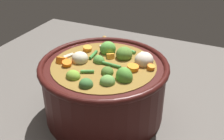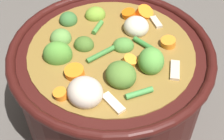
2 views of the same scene
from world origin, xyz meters
The scene contains 3 objects.
ground_plane centered at (0.00, 0.00, 0.00)m, with size 1.10×1.10×0.00m, color #514C47.
cooking_pot centered at (0.00, 0.00, 0.08)m, with size 0.32×0.32×0.17m.
wooden_spoon centered at (-0.30, -0.17, 0.01)m, with size 0.23×0.23×0.02m.
Camera 1 is at (0.53, 0.27, 0.47)m, focal length 45.18 mm.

